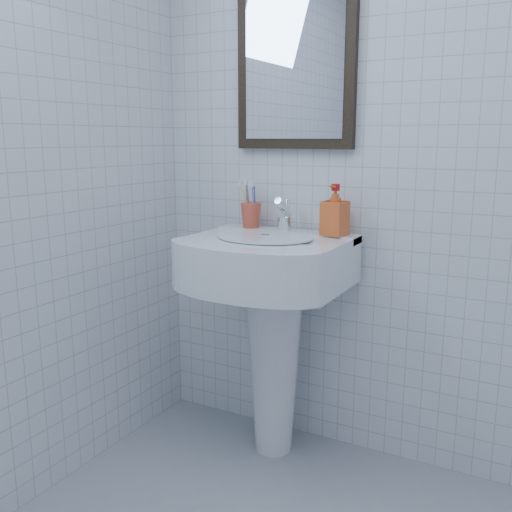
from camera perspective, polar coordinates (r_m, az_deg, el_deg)
The scene contains 6 objects.
wall_back at distance 2.20m, azimuth 15.87°, elevation 10.44°, with size 2.20×0.02×2.50m, color silver.
washbasin at distance 2.27m, azimuth 1.56°, elevation -5.30°, with size 0.60×0.44×0.92m.
faucet at distance 2.29m, azimuth 2.85°, elevation 3.87°, with size 0.06×0.12×0.14m.
toothbrush_cup at distance 2.38m, azimuth -0.51°, elevation 4.10°, with size 0.09×0.09×0.10m, color #C64730, non-canonical shape.
soap_dispenser at distance 2.21m, azimuth 7.90°, elevation 4.58°, with size 0.09×0.09×0.19m, color #BC3412.
wall_mirror at distance 2.36m, azimuth 3.92°, elevation 18.21°, with size 0.50×0.04×0.62m.
Camera 1 is at (0.49, -0.95, 1.28)m, focal length 40.00 mm.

